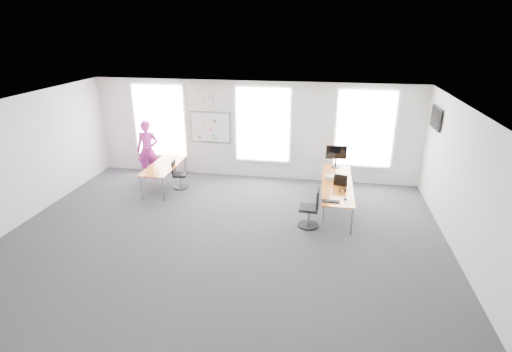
% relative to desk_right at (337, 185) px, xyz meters
% --- Properties ---
extents(floor, '(10.00, 10.00, 0.00)m').
position_rel_desk_right_xyz_m(floor, '(-2.55, -2.05, -0.66)').
color(floor, '#2C2C31').
rests_on(floor, ground).
extents(ceiling, '(10.00, 10.00, 0.00)m').
position_rel_desk_right_xyz_m(ceiling, '(-2.55, -2.05, 2.34)').
color(ceiling, silver).
rests_on(ceiling, ground).
extents(wall_back, '(10.00, 0.00, 10.00)m').
position_rel_desk_right_xyz_m(wall_back, '(-2.55, 1.95, 0.84)').
color(wall_back, silver).
rests_on(wall_back, ground).
extents(wall_front, '(10.00, 0.00, 10.00)m').
position_rel_desk_right_xyz_m(wall_front, '(-2.55, -6.05, 0.84)').
color(wall_front, silver).
rests_on(wall_front, ground).
extents(wall_left, '(0.00, 10.00, 10.00)m').
position_rel_desk_right_xyz_m(wall_left, '(-7.55, -2.05, 0.84)').
color(wall_left, silver).
rests_on(wall_left, ground).
extents(wall_right, '(0.00, 10.00, 10.00)m').
position_rel_desk_right_xyz_m(wall_right, '(2.45, -2.05, 0.84)').
color(wall_right, silver).
rests_on(wall_right, ground).
extents(window_left, '(1.60, 0.06, 2.20)m').
position_rel_desk_right_xyz_m(window_left, '(-5.55, 1.92, 1.04)').
color(window_left, silver).
rests_on(window_left, wall_back).
extents(window_mid, '(1.60, 0.06, 2.20)m').
position_rel_desk_right_xyz_m(window_mid, '(-2.25, 1.92, 1.04)').
color(window_mid, silver).
rests_on(window_mid, wall_back).
extents(window_right, '(1.60, 0.06, 2.20)m').
position_rel_desk_right_xyz_m(window_right, '(0.75, 1.92, 1.04)').
color(window_right, silver).
rests_on(window_right, wall_back).
extents(desk_right, '(0.77, 2.89, 0.70)m').
position_rel_desk_right_xyz_m(desk_right, '(0.00, 0.00, 0.00)').
color(desk_right, orange).
rests_on(desk_right, ground).
extents(desk_left, '(0.77, 1.93, 0.70)m').
position_rel_desk_right_xyz_m(desk_left, '(-4.97, 0.58, -0.01)').
color(desk_left, orange).
rests_on(desk_left, ground).
extents(chair_right, '(0.51, 0.51, 0.96)m').
position_rel_desk_right_xyz_m(chair_right, '(-0.60, -1.11, -0.24)').
color(chair_right, black).
rests_on(chair_right, ground).
extents(chair_left, '(0.45, 0.45, 0.84)m').
position_rel_desk_right_xyz_m(chair_left, '(-4.57, 0.64, -0.29)').
color(chair_left, black).
rests_on(chair_left, ground).
extents(person, '(0.72, 0.53, 1.84)m').
position_rel_desk_right_xyz_m(person, '(-5.72, 1.21, 0.26)').
color(person, '#C62EA0').
rests_on(person, ground).
extents(whiteboard, '(1.20, 0.03, 0.90)m').
position_rel_desk_right_xyz_m(whiteboard, '(-3.90, 1.92, 0.89)').
color(whiteboard, white).
rests_on(whiteboard, wall_back).
extents(wall_clock, '(0.30, 0.04, 0.30)m').
position_rel_desk_right_xyz_m(wall_clock, '(-3.90, 1.92, 1.69)').
color(wall_clock, gray).
rests_on(wall_clock, wall_back).
extents(tv, '(0.06, 0.90, 0.55)m').
position_rel_desk_right_xyz_m(tv, '(2.40, 0.95, 1.64)').
color(tv, black).
rests_on(tv, wall_right).
extents(keyboard, '(0.41, 0.16, 0.02)m').
position_rel_desk_right_xyz_m(keyboard, '(-0.17, -1.18, 0.06)').
color(keyboard, black).
rests_on(keyboard, desk_right).
extents(mouse, '(0.08, 0.12, 0.04)m').
position_rel_desk_right_xyz_m(mouse, '(0.17, -1.01, 0.07)').
color(mouse, black).
rests_on(mouse, desk_right).
extents(lens_cap, '(0.07, 0.07, 0.01)m').
position_rel_desk_right_xyz_m(lens_cap, '(0.08, -0.76, 0.05)').
color(lens_cap, black).
rests_on(lens_cap, desk_right).
extents(headphones, '(0.17, 0.09, 0.10)m').
position_rel_desk_right_xyz_m(headphones, '(0.11, -0.57, 0.09)').
color(headphones, black).
rests_on(headphones, desk_right).
extents(laptop_sleeve, '(0.35, 0.27, 0.28)m').
position_rel_desk_right_xyz_m(laptop_sleeve, '(0.07, -0.16, 0.18)').
color(laptop_sleeve, black).
rests_on(laptop_sleeve, desk_right).
extents(paper_stack, '(0.36, 0.28, 0.11)m').
position_rel_desk_right_xyz_m(paper_stack, '(-0.14, 0.23, 0.10)').
color(paper_stack, beige).
rests_on(paper_stack, desk_right).
extents(monitor, '(0.59, 0.24, 0.65)m').
position_rel_desk_right_xyz_m(monitor, '(-0.04, 1.23, 0.44)').
color(monitor, black).
rests_on(monitor, desk_right).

